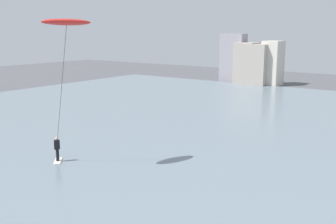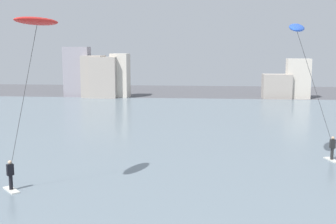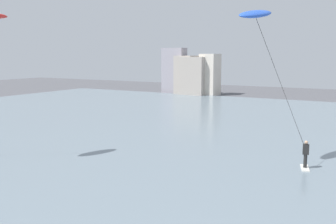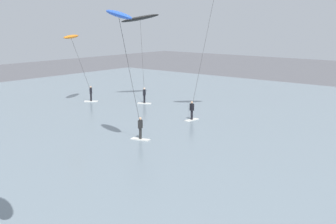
{
  "view_description": "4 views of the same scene",
  "coord_description": "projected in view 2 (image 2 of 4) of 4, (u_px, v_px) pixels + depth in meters",
  "views": [
    {
      "loc": [
        8.86,
        -2.37,
        8.45
      ],
      "look_at": [
        -2.73,
        13.63,
        4.43
      ],
      "focal_mm": 43.03,
      "sensor_mm": 36.0,
      "label": 1
    },
    {
      "loc": [
        -1.22,
        -7.03,
        7.56
      ],
      "look_at": [
        -3.04,
        12.53,
        4.61
      ],
      "focal_mm": 44.92,
      "sensor_mm": 36.0,
      "label": 2
    },
    {
      "loc": [
        11.09,
        -1.08,
        6.59
      ],
      "look_at": [
        0.88,
        16.7,
        3.56
      ],
      "focal_mm": 40.96,
      "sensor_mm": 36.0,
      "label": 3
    },
    {
      "loc": [
        -15.57,
        0.17,
        8.62
      ],
      "look_at": [
        1.37,
        14.09,
        4.06
      ],
      "focal_mm": 47.9,
      "sensor_mm": 36.0,
      "label": 4
    }
  ],
  "objects": [
    {
      "name": "kitesurfer_red",
      "position": [
        34.0,
        40.0,
        20.66
      ],
      "size": [
        3.61,
        3.07,
        9.05
      ],
      "color": "silver",
      "rests_on": "water_bay"
    },
    {
      "name": "water_bay",
      "position": [
        220.0,
        132.0,
        38.18
      ],
      "size": [
        84.0,
        52.0,
        0.1
      ],
      "primitive_type": "cube",
      "color": "slate",
      "rests_on": "ground"
    },
    {
      "name": "kitesurfer_blue",
      "position": [
        301.0,
        42.0,
        26.62
      ],
      "size": [
        4.19,
        3.3,
        9.3
      ],
      "color": "silver",
      "rests_on": "water_bay"
    },
    {
      "name": "far_shore_buildings",
      "position": [
        138.0,
        78.0,
        65.56
      ],
      "size": [
        38.29,
        4.98,
        7.9
      ],
      "color": "gray",
      "rests_on": "ground"
    }
  ]
}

